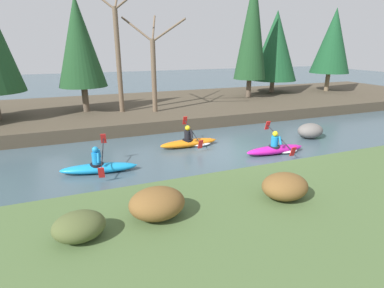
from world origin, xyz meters
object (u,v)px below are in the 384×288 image
object	(u,v)px
kayaker_trailing	(99,167)
boulder_midstream	(310,131)
kayaker_lead	(277,149)
kayaker_middle	(191,142)

from	to	relation	value
kayaker_trailing	boulder_midstream	bearing A→B (deg)	12.92
kayaker_lead	kayaker_trailing	distance (m)	7.35
kayaker_lead	kayaker_middle	world-z (taller)	same
kayaker_trailing	boulder_midstream	world-z (taller)	kayaker_trailing
kayaker_lead	boulder_midstream	world-z (taller)	kayaker_lead
kayaker_lead	kayaker_trailing	world-z (taller)	same
kayaker_middle	boulder_midstream	distance (m)	6.11
kayaker_trailing	boulder_midstream	xyz separation A→B (m)	(10.24, 0.70, 0.15)
kayaker_lead	boulder_midstream	bearing A→B (deg)	25.68
boulder_midstream	kayaker_trailing	bearing A→B (deg)	-176.10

